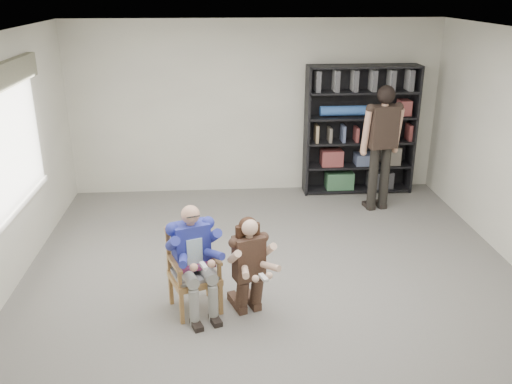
{
  "coord_description": "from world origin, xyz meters",
  "views": [
    {
      "loc": [
        -0.62,
        -5.18,
        3.27
      ],
      "look_at": [
        -0.2,
        0.6,
        1.05
      ],
      "focal_mm": 38.0,
      "sensor_mm": 36.0,
      "label": 1
    }
  ],
  "objects_px": {
    "seated_man": "(194,259)",
    "bookshelf": "(360,130)",
    "armchair": "(194,271)",
    "kneeling_woman": "(250,267)",
    "standing_man": "(381,150)"
  },
  "relations": [
    {
      "from": "seated_man",
      "to": "bookshelf",
      "type": "height_order",
      "value": "bookshelf"
    },
    {
      "from": "armchair",
      "to": "kneeling_woman",
      "type": "distance_m",
      "value": 0.6
    },
    {
      "from": "armchair",
      "to": "standing_man",
      "type": "distance_m",
      "value": 3.81
    },
    {
      "from": "seated_man",
      "to": "kneeling_woman",
      "type": "bearing_deg",
      "value": -31.61
    },
    {
      "from": "seated_man",
      "to": "armchair",
      "type": "bearing_deg",
      "value": 0.0
    },
    {
      "from": "armchair",
      "to": "kneeling_woman",
      "type": "relative_size",
      "value": 0.84
    },
    {
      "from": "kneeling_woman",
      "to": "bookshelf",
      "type": "bearing_deg",
      "value": 40.27
    },
    {
      "from": "armchair",
      "to": "standing_man",
      "type": "xyz_separation_m",
      "value": [
        2.73,
        2.61,
        0.49
      ]
    },
    {
      "from": "armchair",
      "to": "seated_man",
      "type": "distance_m",
      "value": 0.14
    },
    {
      "from": "armchair",
      "to": "seated_man",
      "type": "bearing_deg",
      "value": 0.0
    },
    {
      "from": "seated_man",
      "to": "bookshelf",
      "type": "relative_size",
      "value": 0.57
    },
    {
      "from": "armchair",
      "to": "kneeling_woman",
      "type": "xyz_separation_m",
      "value": [
        0.58,
        -0.12,
        0.09
      ]
    },
    {
      "from": "armchair",
      "to": "seated_man",
      "type": "xyz_separation_m",
      "value": [
        0.0,
        0.0,
        0.14
      ]
    },
    {
      "from": "bookshelf",
      "to": "standing_man",
      "type": "bearing_deg",
      "value": -81.16
    },
    {
      "from": "armchair",
      "to": "kneeling_woman",
      "type": "bearing_deg",
      "value": -31.61
    }
  ]
}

